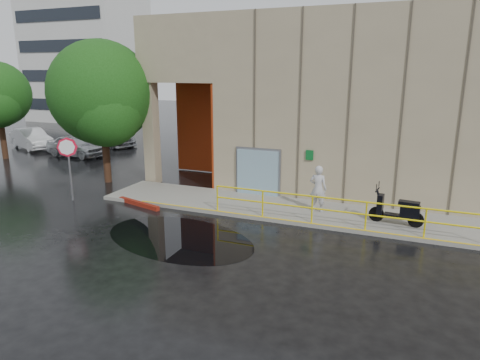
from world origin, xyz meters
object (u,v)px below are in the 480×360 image
(scooter, at_px, (398,202))
(car_a, at_px, (75,146))
(stop_sign, at_px, (68,155))
(car_c, at_px, (107,136))
(tree_near, at_px, (102,97))
(car_b, at_px, (32,139))
(person, at_px, (318,189))
(red_curb, at_px, (139,204))

(scooter, distance_m, car_a, 21.27)
(stop_sign, height_order, car_c, stop_sign)
(car_a, relative_size, tree_near, 0.59)
(car_b, relative_size, car_c, 0.90)
(tree_near, bearing_deg, car_a, 143.67)
(car_b, bearing_deg, person, -84.71)
(red_curb, bearing_deg, person, 13.11)
(scooter, xyz_separation_m, stop_sign, (-13.37, -1.73, 1.02))
(scooter, bearing_deg, tree_near, -179.57)
(car_c, bearing_deg, person, -106.01)
(stop_sign, relative_size, car_a, 0.67)
(car_a, bearing_deg, tree_near, -121.35)
(stop_sign, relative_size, car_c, 0.56)
(car_a, relative_size, car_b, 0.93)
(scooter, height_order, car_b, scooter)
(car_b, xyz_separation_m, car_c, (4.20, 3.21, -0.01))
(stop_sign, xyz_separation_m, car_c, (-7.81, 12.14, -1.29))
(person, xyz_separation_m, tree_near, (-10.91, 0.97, 3.23))
(person, distance_m, stop_sign, 10.66)
(car_b, distance_m, car_c, 5.29)
(person, xyz_separation_m, stop_sign, (-10.40, -2.14, 0.95))
(stop_sign, bearing_deg, car_c, 108.79)
(stop_sign, distance_m, tree_near, 3.89)
(car_b, bearing_deg, car_a, -79.64)
(person, relative_size, red_curb, 0.77)
(person, height_order, car_c, person)
(red_curb, relative_size, car_a, 0.58)
(scooter, distance_m, car_c, 23.60)
(person, bearing_deg, car_b, -12.52)
(scooter, bearing_deg, car_c, 159.94)
(car_a, bearing_deg, red_curb, -121.21)
(person, bearing_deg, car_c, -24.45)
(person, relative_size, car_c, 0.37)
(person, height_order, scooter, person)
(person, height_order, car_b, person)
(person, height_order, stop_sign, stop_sign)
(red_curb, bearing_deg, tree_near, 144.07)
(red_curb, height_order, car_c, car_c)
(person, distance_m, car_c, 20.77)
(tree_near, bearing_deg, red_curb, -35.93)
(person, relative_size, scooter, 0.95)
(red_curb, bearing_deg, car_c, 133.18)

